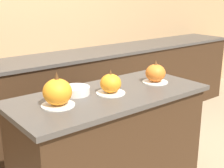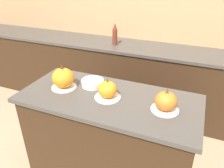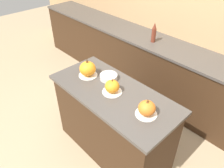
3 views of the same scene
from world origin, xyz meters
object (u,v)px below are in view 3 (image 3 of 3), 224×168
at_px(pumpkin_cake_center, 112,87).
at_px(bottle_tall, 154,33).
at_px(pumpkin_cake_right, 147,109).
at_px(mixing_bowl, 109,77).
at_px(pumpkin_cake_left, 88,69).

distance_m(pumpkin_cake_center, bottle_tall, 1.29).
height_order(pumpkin_cake_center, pumpkin_cake_right, pumpkin_cake_right).
distance_m(pumpkin_cake_center, mixing_bowl, 0.25).
bearing_deg(pumpkin_cake_right, pumpkin_cake_center, -179.95).
bearing_deg(pumpkin_cake_left, mixing_bowl, 30.29).
relative_size(pumpkin_cake_left, mixing_bowl, 1.13).
bearing_deg(pumpkin_cake_center, pumpkin_cake_left, 178.21).
bearing_deg(pumpkin_cake_left, bottle_tall, 90.72).
xyz_separation_m(pumpkin_cake_left, pumpkin_cake_right, (0.86, -0.01, -0.02)).
bearing_deg(mixing_bowl, pumpkin_cake_left, -149.71).
height_order(pumpkin_cake_left, mixing_bowl, pumpkin_cake_left).
height_order(pumpkin_cake_right, mixing_bowl, pumpkin_cake_right).
xyz_separation_m(pumpkin_cake_left, bottle_tall, (-0.02, 1.20, 0.07)).
bearing_deg(bottle_tall, pumpkin_cake_right, -54.19).
height_order(pumpkin_cake_left, pumpkin_cake_center, pumpkin_cake_left).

